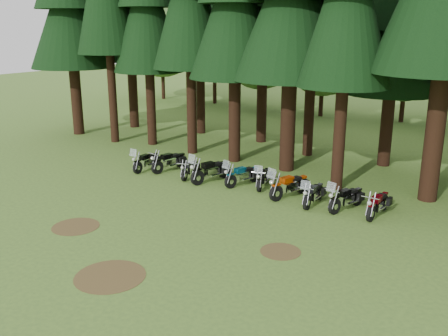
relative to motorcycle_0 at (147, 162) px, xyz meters
The scene contains 20 objects.
ground 7.95m from the motorcycle_0, 40.97° to the right, with size 120.00×120.00×0.00m, color #426527.
pine_back_4 15.03m from the motorcycle_0, 38.72° to the left, with size 4.94×4.94×13.78m.
decid_0 26.29m from the motorcycle_0, 128.76° to the left, with size 8.00×7.78×10.00m.
decid_1 23.48m from the motorcycle_0, 115.92° to the left, with size 7.91×7.69×9.88m.
decid_2 20.57m from the motorcycle_0, 102.78° to the left, with size 6.72×6.53×8.40m.
decid_3 20.37m from the motorcycle_0, 86.32° to the left, with size 6.12×5.95×7.65m.
decid_4 22.77m from the motorcycle_0, 70.27° to the left, with size 5.93×5.76×7.41m.
dirt_patch_0 7.82m from the motorcycle_0, 67.43° to the right, with size 1.80×1.80×0.01m, color #4C3D1E.
dirt_patch_1 11.51m from the motorcycle_0, 24.15° to the right, with size 1.40×1.40×0.01m, color #4C3D1E.
dirt_patch_2 11.57m from the motorcycle_0, 52.77° to the right, with size 2.20×2.20×0.01m, color #4C3D1E.
motorcycle_0 is the anchor object (origin of this frame).
motorcycle_1 1.24m from the motorcycle_0, 29.07° to the left, with size 0.57×2.32×0.95m.
motorcycle_2 2.67m from the motorcycle_0, ahead, with size 0.64×1.92×0.80m.
motorcycle_3 3.97m from the motorcycle_0, ahead, with size 0.90×2.51×1.59m.
motorcycle_4 5.58m from the motorcycle_0, ahead, with size 0.89×2.22×1.41m.
motorcycle_5 6.58m from the motorcycle_0, ahead, with size 0.84×2.09×1.33m.
motorcycle_6 8.20m from the motorcycle_0, ahead, with size 0.99×2.43×1.54m.
motorcycle_7 9.47m from the motorcycle_0, ahead, with size 0.45×2.15×1.35m.
motorcycle_8 10.86m from the motorcycle_0, ahead, with size 0.87×2.25×1.43m.
motorcycle_9 12.15m from the motorcycle_0, ahead, with size 0.32×2.21×0.90m.
Camera 1 is at (11.66, -13.40, 7.47)m, focal length 40.00 mm.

